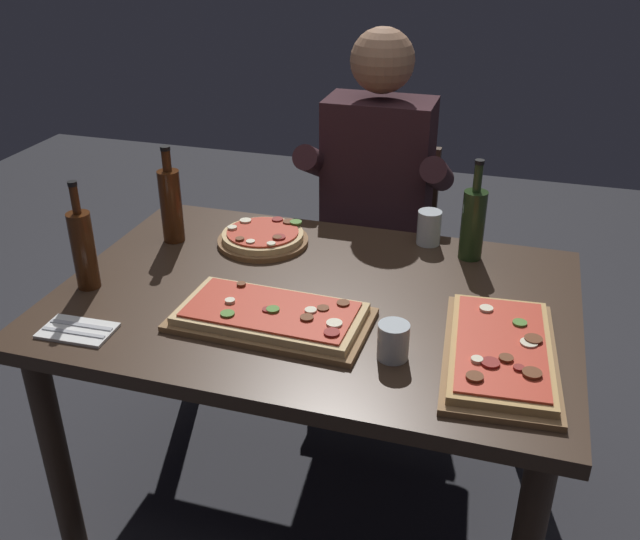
{
  "coord_description": "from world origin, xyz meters",
  "views": [
    {
      "loc": [
        0.49,
        -1.6,
        1.69
      ],
      "look_at": [
        0.0,
        0.05,
        0.79
      ],
      "focal_mm": 39.45,
      "sensor_mm": 36.0,
      "label": 1
    }
  ],
  "objects_px": {
    "pizza_rectangular_front": "(271,316)",
    "pizza_rectangular_left": "(500,351)",
    "wine_bottle_dark": "(83,248)",
    "dining_table": "(315,324)",
    "diner_chair": "(379,248)",
    "tumbler_far_side": "(393,341)",
    "pizza_round_far": "(263,237)",
    "seated_diner": "(375,198)",
    "oil_bottle_amber": "(473,223)",
    "vinegar_bottle_green": "(171,204)",
    "tumbler_near_camera": "(429,228)"
  },
  "relations": [
    {
      "from": "pizza_rectangular_front",
      "to": "pizza_rectangular_left",
      "type": "bearing_deg",
      "value": 0.54
    },
    {
      "from": "wine_bottle_dark",
      "to": "pizza_rectangular_front",
      "type": "bearing_deg",
      "value": -3.58
    },
    {
      "from": "dining_table",
      "to": "diner_chair",
      "type": "relative_size",
      "value": 1.61
    },
    {
      "from": "wine_bottle_dark",
      "to": "dining_table",
      "type": "bearing_deg",
      "value": 12.59
    },
    {
      "from": "pizza_rectangular_left",
      "to": "tumbler_far_side",
      "type": "bearing_deg",
      "value": -164.4
    },
    {
      "from": "pizza_round_far",
      "to": "seated_diner",
      "type": "height_order",
      "value": "seated_diner"
    },
    {
      "from": "pizza_rectangular_front",
      "to": "pizza_rectangular_left",
      "type": "xyz_separation_m",
      "value": [
        0.57,
        0.01,
        0.0
      ]
    },
    {
      "from": "pizza_rectangular_front",
      "to": "tumbler_far_side",
      "type": "height_order",
      "value": "tumbler_far_side"
    },
    {
      "from": "oil_bottle_amber",
      "to": "diner_chair",
      "type": "relative_size",
      "value": 0.35
    },
    {
      "from": "diner_chair",
      "to": "tumbler_far_side",
      "type": "bearing_deg",
      "value": -76.48
    },
    {
      "from": "dining_table",
      "to": "vinegar_bottle_green",
      "type": "bearing_deg",
      "value": 158.72
    },
    {
      "from": "pizza_rectangular_left",
      "to": "pizza_round_far",
      "type": "height_order",
      "value": "same"
    },
    {
      "from": "pizza_round_far",
      "to": "tumbler_far_side",
      "type": "distance_m",
      "value": 0.72
    },
    {
      "from": "vinegar_bottle_green",
      "to": "seated_diner",
      "type": "bearing_deg",
      "value": 44.95
    },
    {
      "from": "vinegar_bottle_green",
      "to": "diner_chair",
      "type": "height_order",
      "value": "vinegar_bottle_green"
    },
    {
      "from": "dining_table",
      "to": "wine_bottle_dark",
      "type": "height_order",
      "value": "wine_bottle_dark"
    },
    {
      "from": "tumbler_far_side",
      "to": "seated_diner",
      "type": "relative_size",
      "value": 0.07
    },
    {
      "from": "pizza_rectangular_front",
      "to": "pizza_round_far",
      "type": "distance_m",
      "value": 0.48
    },
    {
      "from": "wine_bottle_dark",
      "to": "tumbler_near_camera",
      "type": "height_order",
      "value": "wine_bottle_dark"
    },
    {
      "from": "tumbler_far_side",
      "to": "vinegar_bottle_green",
      "type": "bearing_deg",
      "value": 150.95
    },
    {
      "from": "pizza_rectangular_left",
      "to": "diner_chair",
      "type": "distance_m",
      "value": 1.17
    },
    {
      "from": "tumbler_near_camera",
      "to": "pizza_round_far",
      "type": "bearing_deg",
      "value": -163.33
    },
    {
      "from": "tumbler_near_camera",
      "to": "seated_diner",
      "type": "relative_size",
      "value": 0.08
    },
    {
      "from": "dining_table",
      "to": "pizza_round_far",
      "type": "height_order",
      "value": "pizza_round_far"
    },
    {
      "from": "wine_bottle_dark",
      "to": "pizza_rectangular_left",
      "type": "bearing_deg",
      "value": -1.49
    },
    {
      "from": "diner_chair",
      "to": "seated_diner",
      "type": "distance_m",
      "value": 0.28
    },
    {
      "from": "pizza_rectangular_front",
      "to": "diner_chair",
      "type": "distance_m",
      "value": 1.07
    },
    {
      "from": "oil_bottle_amber",
      "to": "pizza_rectangular_front",
      "type": "bearing_deg",
      "value": -130.27
    },
    {
      "from": "pizza_rectangular_left",
      "to": "tumbler_near_camera",
      "type": "xyz_separation_m",
      "value": [
        -0.26,
        0.58,
        0.03
      ]
    },
    {
      "from": "dining_table",
      "to": "diner_chair",
      "type": "xyz_separation_m",
      "value": [
        0.0,
        0.86,
        -0.16
      ]
    },
    {
      "from": "seated_diner",
      "to": "wine_bottle_dark",
      "type": "bearing_deg",
      "value": -125.23
    },
    {
      "from": "vinegar_bottle_green",
      "to": "tumbler_near_camera",
      "type": "height_order",
      "value": "vinegar_bottle_green"
    },
    {
      "from": "pizza_rectangular_left",
      "to": "pizza_round_far",
      "type": "xyz_separation_m",
      "value": [
        -0.76,
        0.43,
        -0.0
      ]
    },
    {
      "from": "diner_chair",
      "to": "seated_diner",
      "type": "xyz_separation_m",
      "value": [
        -0.0,
        -0.12,
        0.26
      ]
    },
    {
      "from": "diner_chair",
      "to": "oil_bottle_amber",
      "type": "bearing_deg",
      "value": -53.06
    },
    {
      "from": "tumbler_near_camera",
      "to": "pizza_rectangular_front",
      "type": "bearing_deg",
      "value": -117.75
    },
    {
      "from": "pizza_round_far",
      "to": "dining_table",
      "type": "bearing_deg",
      "value": -46.49
    },
    {
      "from": "dining_table",
      "to": "oil_bottle_amber",
      "type": "relative_size",
      "value": 4.56
    },
    {
      "from": "dining_table",
      "to": "pizza_rectangular_left",
      "type": "height_order",
      "value": "pizza_rectangular_left"
    },
    {
      "from": "tumbler_near_camera",
      "to": "tumbler_far_side",
      "type": "height_order",
      "value": "tumbler_near_camera"
    },
    {
      "from": "pizza_rectangular_left",
      "to": "vinegar_bottle_green",
      "type": "bearing_deg",
      "value": 160.19
    },
    {
      "from": "vinegar_bottle_green",
      "to": "seated_diner",
      "type": "distance_m",
      "value": 0.76
    },
    {
      "from": "wine_bottle_dark",
      "to": "vinegar_bottle_green",
      "type": "relative_size",
      "value": 1.01
    },
    {
      "from": "wine_bottle_dark",
      "to": "seated_diner",
      "type": "distance_m",
      "value": 1.07
    },
    {
      "from": "pizza_round_far",
      "to": "diner_chair",
      "type": "xyz_separation_m",
      "value": [
        0.25,
        0.59,
        -0.27
      ]
    },
    {
      "from": "pizza_rectangular_front",
      "to": "pizza_round_far",
      "type": "bearing_deg",
      "value": 113.35
    },
    {
      "from": "dining_table",
      "to": "pizza_rectangular_left",
      "type": "xyz_separation_m",
      "value": [
        0.51,
        -0.17,
        0.12
      ]
    },
    {
      "from": "vinegar_bottle_green",
      "to": "tumbler_far_side",
      "type": "distance_m",
      "value": 0.91
    },
    {
      "from": "dining_table",
      "to": "wine_bottle_dark",
      "type": "bearing_deg",
      "value": -167.41
    },
    {
      "from": "pizza_rectangular_front",
      "to": "vinegar_bottle_green",
      "type": "xyz_separation_m",
      "value": [
        -0.47,
        0.38,
        0.1
      ]
    }
  ]
}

